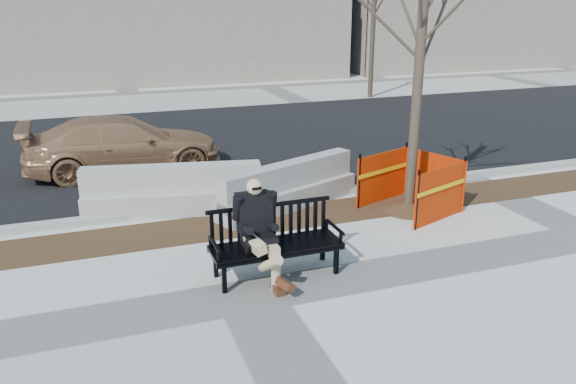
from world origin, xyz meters
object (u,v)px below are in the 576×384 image
at_px(bench, 276,275).
at_px(sedan, 126,171).
at_px(seated_man, 258,276).
at_px(tree_fence, 409,210).
at_px(jersey_barrier_right, 288,207).
at_px(jersey_barrier_left, 174,213).

xyz_separation_m(bench, sedan, (-1.66, 6.29, 0.00)).
distance_m(bench, seated_man, 0.27).
height_order(bench, tree_fence, tree_fence).
bearing_deg(jersey_barrier_right, jersey_barrier_left, 146.72).
bearing_deg(seated_man, jersey_barrier_left, 103.39).
distance_m(jersey_barrier_left, jersey_barrier_right, 2.22).
bearing_deg(seated_man, jersey_barrier_right, 61.37).
bearing_deg(sedan, jersey_barrier_left, -169.63).
distance_m(bench, jersey_barrier_left, 3.30).
bearing_deg(jersey_barrier_right, seated_man, -140.38).
height_order(bench, sedan, sedan).
relative_size(tree_fence, jersey_barrier_right, 1.75).
distance_m(seated_man, jersey_barrier_left, 3.17).
bearing_deg(seated_man, sedan, 102.18).
bearing_deg(jersey_barrier_right, tree_fence, -46.70).
xyz_separation_m(seated_man, sedan, (-1.39, 6.24, 0.00)).
distance_m(tree_fence, jersey_barrier_left, 4.55).
distance_m(bench, sedan, 6.51).
relative_size(sedan, jersey_barrier_right, 1.41).
distance_m(seated_man, sedan, 6.40).
xyz_separation_m(tree_fence, jersey_barrier_right, (-2.14, 0.98, 0.00)).
bearing_deg(sedan, bench, -166.23).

